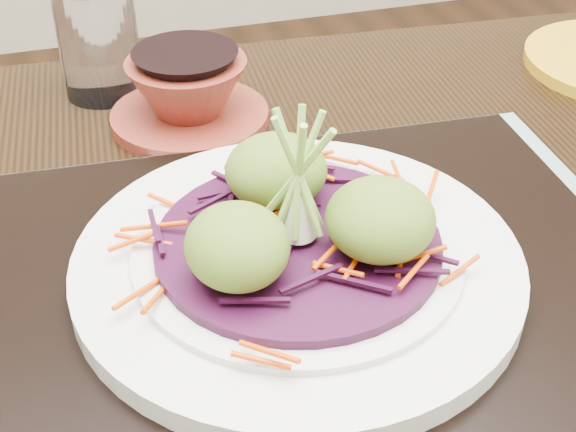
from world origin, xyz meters
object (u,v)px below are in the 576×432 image
object	(u,v)px
serving_tray	(297,284)
terracotta_bowl_set	(188,95)
white_plate	(298,261)
water_glass	(98,41)
dining_table	(284,373)

from	to	relation	value
serving_tray	terracotta_bowl_set	bearing A→B (deg)	97.85
white_plate	terracotta_bowl_set	world-z (taller)	terracotta_bowl_set
water_glass	serving_tray	bearing A→B (deg)	-75.96
white_plate	terracotta_bowl_set	bearing A→B (deg)	94.20
dining_table	white_plate	world-z (taller)	white_plate
dining_table	white_plate	size ratio (longest dim) A/B	4.27
serving_tray	terracotta_bowl_set	xyz separation A→B (m)	(-0.02, 0.25, 0.01)
serving_tray	water_glass	distance (m)	0.34
dining_table	water_glass	xyz separation A→B (m)	(-0.08, 0.31, 0.14)
water_glass	white_plate	bearing A→B (deg)	-75.96
serving_tray	white_plate	size ratio (longest dim) A/B	1.54
water_glass	terracotta_bowl_set	size ratio (longest dim) A/B	0.70
dining_table	water_glass	size ratio (longest dim) A/B	11.59
dining_table	water_glass	bearing A→B (deg)	109.00
terracotta_bowl_set	serving_tray	bearing A→B (deg)	-85.80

